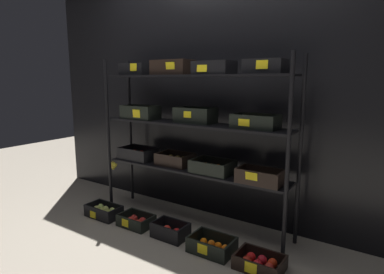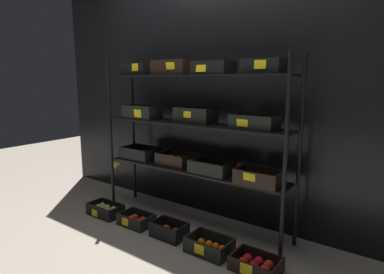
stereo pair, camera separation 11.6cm
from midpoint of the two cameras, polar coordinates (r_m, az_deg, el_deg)
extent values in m
plane|color=gray|center=(3.18, -1.08, -15.02)|extent=(10.00, 10.00, 0.00)
cube|color=black|center=(3.18, 2.58, 9.09)|extent=(4.26, 0.12, 2.59)
cylinder|color=black|center=(3.44, -15.58, 0.10)|extent=(0.03, 0.03, 1.55)
cylinder|color=black|center=(2.39, 15.32, -4.25)|extent=(0.03, 0.03, 1.55)
cylinder|color=black|center=(3.65, -11.78, 0.84)|extent=(0.03, 0.03, 1.55)
cylinder|color=black|center=(2.69, 17.49, -2.76)|extent=(0.03, 0.03, 1.55)
cube|color=black|center=(3.00, -1.12, -5.87)|extent=(1.83, 0.29, 0.02)
cube|color=black|center=(2.91, -1.14, 2.31)|extent=(1.83, 0.29, 0.02)
cube|color=black|center=(2.88, -1.18, 10.83)|extent=(1.83, 0.29, 0.02)
cube|color=black|center=(3.41, -10.43, -3.75)|extent=(0.37, 0.25, 0.01)
cube|color=black|center=(3.32, -11.88, -3.12)|extent=(0.37, 0.02, 0.11)
cube|color=black|center=(3.48, -9.12, -2.40)|extent=(0.37, 0.02, 0.11)
cube|color=black|center=(3.52, -12.56, -2.37)|extent=(0.02, 0.22, 0.11)
cube|color=black|center=(3.28, -8.20, -3.16)|extent=(0.02, 0.22, 0.11)
sphere|color=red|center=(3.44, -11.93, -2.98)|extent=(0.07, 0.07, 0.07)
sphere|color=red|center=(3.38, -10.85, -3.18)|extent=(0.07, 0.07, 0.07)
sphere|color=red|center=(3.32, -9.80, -3.39)|extent=(0.07, 0.07, 0.07)
sphere|color=red|center=(3.49, -11.12, -2.77)|extent=(0.07, 0.07, 0.07)
sphere|color=red|center=(3.43, -9.98, -2.93)|extent=(0.07, 0.07, 0.07)
sphere|color=red|center=(3.37, -8.83, -3.14)|extent=(0.07, 0.07, 0.07)
cube|color=black|center=(3.15, -4.08, -4.81)|extent=(0.34, 0.24, 0.01)
cube|color=black|center=(3.05, -5.39, -4.22)|extent=(0.34, 0.02, 0.10)
cube|color=black|center=(3.22, -2.87, -3.40)|extent=(0.34, 0.02, 0.10)
cube|color=black|center=(3.23, -6.34, -3.41)|extent=(0.02, 0.21, 0.10)
cube|color=black|center=(3.04, -1.70, -4.21)|extent=(0.02, 0.21, 0.10)
sphere|color=#D6C54E|center=(3.16, -5.54, -3.98)|extent=(0.07, 0.07, 0.07)
sphere|color=#DEBA57|center=(3.11, -4.49, -4.20)|extent=(0.07, 0.07, 0.07)
sphere|color=#D9C54A|center=(3.06, -3.25, -4.40)|extent=(0.07, 0.07, 0.07)
sphere|color=gold|center=(3.21, -4.88, -3.75)|extent=(0.07, 0.07, 0.07)
sphere|color=#DDB853|center=(3.16, -3.66, -3.95)|extent=(0.07, 0.07, 0.07)
sphere|color=gold|center=(3.12, -2.61, -4.13)|extent=(0.07, 0.07, 0.07)
cube|color=black|center=(2.87, 2.51, -6.25)|extent=(0.36, 0.26, 0.01)
cube|color=black|center=(2.76, 1.22, -5.68)|extent=(0.36, 0.02, 0.10)
cube|color=black|center=(2.96, 3.72, -4.61)|extent=(0.36, 0.02, 0.10)
cube|color=black|center=(2.95, -0.38, -4.64)|extent=(0.02, 0.22, 0.10)
cube|color=black|center=(2.78, 5.60, -5.63)|extent=(0.02, 0.22, 0.10)
sphere|color=orange|center=(2.89, 0.33, -5.42)|extent=(0.06, 0.06, 0.06)
sphere|color=orange|center=(2.85, 1.55, -5.65)|extent=(0.06, 0.06, 0.06)
sphere|color=orange|center=(2.81, 2.61, -5.86)|extent=(0.06, 0.06, 0.06)
sphere|color=orange|center=(2.78, 3.83, -6.06)|extent=(0.06, 0.06, 0.06)
sphere|color=orange|center=(2.95, 1.24, -5.08)|extent=(0.06, 0.06, 0.06)
sphere|color=orange|center=(2.91, 2.31, -5.29)|extent=(0.06, 0.06, 0.06)
sphere|color=orange|center=(2.89, 3.48, -5.45)|extent=(0.06, 0.06, 0.06)
sphere|color=orange|center=(2.85, 4.76, -5.67)|extent=(0.06, 0.06, 0.06)
cube|color=black|center=(2.64, 10.71, -7.92)|extent=(0.36, 0.20, 0.01)
cube|color=black|center=(2.54, 9.92, -7.24)|extent=(0.36, 0.02, 0.11)
cube|color=black|center=(2.71, 11.52, -6.21)|extent=(0.36, 0.02, 0.11)
cube|color=black|center=(2.69, 7.35, -6.18)|extent=(0.02, 0.17, 0.11)
cube|color=black|center=(2.57, 14.32, -7.24)|extent=(0.02, 0.17, 0.11)
ellipsoid|color=brown|center=(2.65, 8.45, -6.92)|extent=(0.05, 0.05, 0.07)
ellipsoid|color=brown|center=(2.62, 9.78, -7.14)|extent=(0.05, 0.05, 0.07)
ellipsoid|color=brown|center=(2.59, 11.13, -7.35)|extent=(0.05, 0.05, 0.07)
ellipsoid|color=brown|center=(2.57, 12.60, -7.60)|extent=(0.05, 0.05, 0.07)
ellipsoid|color=brown|center=(2.69, 8.97, -6.63)|extent=(0.05, 0.05, 0.07)
ellipsoid|color=brown|center=(2.66, 10.33, -6.85)|extent=(0.05, 0.05, 0.07)
ellipsoid|color=brown|center=(2.64, 11.62, -7.03)|extent=(0.05, 0.05, 0.07)
ellipsoid|color=brown|center=(2.62, 13.00, -7.27)|extent=(0.05, 0.05, 0.07)
cube|color=yellow|center=(2.54, 9.20, -6.95)|extent=(0.10, 0.01, 0.07)
cube|color=black|center=(3.27, -10.14, 3.32)|extent=(0.38, 0.20, 0.01)
cube|color=black|center=(3.20, -11.33, 4.33)|extent=(0.38, 0.02, 0.12)
cube|color=black|center=(3.33, -9.07, 4.63)|extent=(0.38, 0.02, 0.12)
cube|color=black|center=(3.39, -12.40, 4.62)|extent=(0.02, 0.17, 0.12)
cube|color=black|center=(3.14, -7.78, 4.33)|extent=(0.02, 0.17, 0.12)
sphere|color=orange|center=(3.31, -11.49, 4.11)|extent=(0.07, 0.07, 0.07)
sphere|color=orange|center=(3.26, -10.46, 4.04)|extent=(0.07, 0.07, 0.07)
sphere|color=orange|center=(3.19, -9.28, 3.95)|extent=(0.07, 0.07, 0.07)
sphere|color=orange|center=(3.34, -11.01, 4.18)|extent=(0.07, 0.07, 0.07)
sphere|color=orange|center=(3.29, -9.96, 4.11)|extent=(0.07, 0.07, 0.07)
sphere|color=orange|center=(3.23, -8.70, 4.05)|extent=(0.07, 0.07, 0.07)
cube|color=yellow|center=(3.16, -10.91, 4.10)|extent=(0.09, 0.01, 0.08)
cube|color=black|center=(2.93, -0.54, 2.70)|extent=(0.37, 0.20, 0.01)
cube|color=black|center=(2.85, -1.61, 3.88)|extent=(0.37, 0.02, 0.13)
cube|color=black|center=(3.00, 0.46, 4.21)|extent=(0.37, 0.02, 0.13)
cube|color=black|center=(3.03, -3.31, 4.24)|extent=(0.02, 0.17, 0.13)
cube|color=black|center=(2.83, 2.40, 3.83)|extent=(0.02, 0.17, 0.13)
sphere|color=#8FB03A|center=(2.96, -2.20, 3.58)|extent=(0.07, 0.07, 0.07)
sphere|color=#8BC835|center=(2.91, -0.84, 3.47)|extent=(0.07, 0.07, 0.07)
sphere|color=#82B045|center=(2.87, 0.65, 3.37)|extent=(0.07, 0.07, 0.07)
sphere|color=#8EB539|center=(3.00, -1.74, 3.68)|extent=(0.07, 0.07, 0.07)
sphere|color=#87C736|center=(2.95, -0.28, 3.57)|extent=(0.07, 0.07, 0.07)
sphere|color=#7FB138|center=(2.90, 1.22, 3.45)|extent=(0.07, 0.07, 0.07)
cube|color=yellow|center=(2.85, -1.99, 4.02)|extent=(0.08, 0.01, 0.06)
cube|color=black|center=(2.64, 9.95, 1.70)|extent=(0.37, 0.22, 0.01)
cube|color=black|center=(2.54, 9.06, 2.68)|extent=(0.37, 0.02, 0.10)
cube|color=black|center=(2.72, 10.84, 3.13)|extent=(0.37, 0.02, 0.10)
cube|color=black|center=(2.70, 6.57, 3.20)|extent=(0.02, 0.19, 0.10)
cube|color=black|center=(2.57, 13.58, 2.60)|extent=(0.02, 0.19, 0.10)
ellipsoid|color=yellow|center=(2.65, 7.74, 2.77)|extent=(0.06, 0.06, 0.08)
ellipsoid|color=yellow|center=(2.62, 8.97, 2.67)|extent=(0.06, 0.06, 0.08)
ellipsoid|color=yellow|center=(2.59, 10.32, 2.53)|extent=(0.06, 0.06, 0.08)
ellipsoid|color=yellow|center=(2.56, 11.72, 2.40)|extent=(0.06, 0.06, 0.08)
ellipsoid|color=yellow|center=(2.71, 8.25, 2.92)|extent=(0.06, 0.06, 0.08)
ellipsoid|color=yellow|center=(2.68, 9.62, 2.81)|extent=(0.06, 0.06, 0.08)
ellipsoid|color=yellow|center=(2.64, 10.99, 2.67)|extent=(0.06, 0.06, 0.08)
ellipsoid|color=yellow|center=(2.62, 12.30, 2.56)|extent=(0.06, 0.06, 0.08)
cube|color=yellow|center=(2.55, 7.91, 2.55)|extent=(0.10, 0.01, 0.06)
cube|color=black|center=(3.34, -10.59, 10.85)|extent=(0.31, 0.23, 0.01)
cube|color=black|center=(3.26, -11.97, 11.84)|extent=(0.31, 0.02, 0.10)
cube|color=black|center=(3.42, -9.34, 11.84)|extent=(0.31, 0.02, 0.10)
cube|color=black|center=(3.45, -12.42, 11.72)|extent=(0.02, 0.20, 0.10)
cube|color=black|center=(3.24, -8.72, 11.95)|extent=(0.02, 0.20, 0.10)
sphere|color=#5C295B|center=(3.36, -12.33, 11.29)|extent=(0.05, 0.05, 0.05)
sphere|color=#652056|center=(3.33, -11.57, 11.34)|extent=(0.05, 0.05, 0.05)
sphere|color=#5D244E|center=(3.29, -10.88, 11.37)|extent=(0.05, 0.05, 0.05)
sphere|color=#552A5B|center=(3.24, -10.12, 11.42)|extent=(0.05, 0.05, 0.05)
sphere|color=#64305D|center=(3.40, -11.70, 11.30)|extent=(0.05, 0.05, 0.05)
sphere|color=#61264C|center=(3.36, -10.91, 11.34)|extent=(0.05, 0.05, 0.05)
sphere|color=#5A2C4F|center=(3.32, -10.23, 11.38)|extent=(0.05, 0.05, 0.05)
sphere|color=#542146|center=(3.28, -9.52, 11.42)|extent=(0.05, 0.05, 0.05)
sphere|color=#5C1E52|center=(3.44, -11.08, 11.31)|extent=(0.05, 0.05, 0.05)
sphere|color=#642B5A|center=(3.40, -10.42, 11.35)|extent=(0.05, 0.05, 0.05)
sphere|color=#551F54|center=(3.36, -9.60, 11.39)|extent=(0.05, 0.05, 0.05)
sphere|color=#612655|center=(3.32, -8.85, 11.42)|extent=(0.05, 0.05, 0.05)
cube|color=yellow|center=(3.22, -11.43, 12.07)|extent=(0.08, 0.01, 0.07)
cube|color=black|center=(3.02, -4.56, 11.07)|extent=(0.38, 0.21, 0.01)
cube|color=black|center=(2.94, -5.80, 12.38)|extent=(0.38, 0.02, 0.12)
cube|color=black|center=(3.10, -3.41, 12.30)|extent=(0.38, 0.02, 0.12)
cube|color=black|center=(3.13, -7.25, 12.21)|extent=(0.02, 0.18, 0.12)
cube|color=black|center=(2.91, -1.69, 12.45)|extent=(0.02, 0.18, 0.12)
ellipsoid|color=#B2BA5E|center=(3.05, -6.28, 12.01)|extent=(0.07, 0.07, 0.09)
ellipsoid|color=tan|center=(3.00, -4.78, 12.07)|extent=(0.07, 0.07, 0.09)
ellipsoid|color=#A8B257|center=(2.94, -3.50, 12.12)|extent=(0.07, 0.07, 0.09)
ellipsoid|color=#A9C14C|center=(3.10, -5.52, 11.99)|extent=(0.07, 0.07, 0.09)
ellipsoid|color=tan|center=(3.04, -4.25, 12.05)|extent=(0.07, 0.07, 0.09)
ellipsoid|color=#A6AC4B|center=(2.98, -2.82, 12.10)|extent=(0.07, 0.07, 0.09)
cube|color=yellow|center=(2.90, -5.08, 12.49)|extent=(0.09, 0.01, 0.07)
cube|color=black|center=(2.75, 2.71, 11.18)|extent=(0.33, 0.22, 0.01)
cube|color=black|center=(2.66, 1.55, 12.41)|extent=(0.33, 0.02, 0.10)
cube|color=black|center=(2.84, 3.82, 12.25)|extent=(0.33, 0.02, 0.10)
cube|color=black|center=(2.83, -0.04, 12.28)|extent=(0.02, 0.19, 0.10)
cube|color=black|center=(2.67, 5.65, 12.35)|extent=(0.02, 0.19, 0.10)
sphere|color=red|center=(2.76, 1.39, 12.06)|extent=(0.07, 0.07, 0.07)
sphere|color=red|center=(2.69, 3.41, 12.09)|extent=(0.07, 0.07, 0.07)
sphere|color=red|center=(2.81, 2.04, 12.02)|extent=(0.07, 0.07, 0.07)
sphere|color=red|center=(2.74, 4.12, 12.04)|extent=(0.07, 0.07, 0.07)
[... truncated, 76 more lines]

